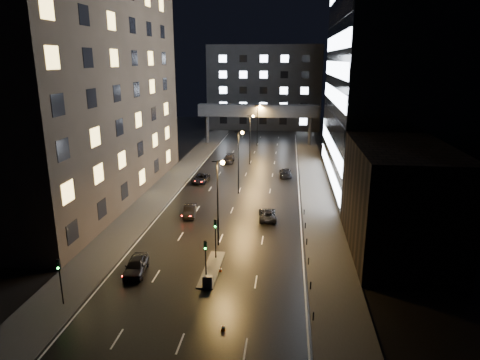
{
  "coord_description": "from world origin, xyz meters",
  "views": [
    {
      "loc": [
        7.69,
        -37.18,
        20.85
      ],
      "look_at": [
        0.94,
        21.94,
        4.0
      ],
      "focal_mm": 32.0,
      "sensor_mm": 36.0,
      "label": 1
    }
  ],
  "objects_px": {
    "car_away_b": "(190,211)",
    "car_toward_b": "(285,172)",
    "car_away_d": "(229,159)",
    "car_toward_a": "(267,214)",
    "car_away_c": "(201,178)",
    "utility_cabinet": "(207,281)",
    "car_away_a": "(136,265)"
  },
  "relations": [
    {
      "from": "car_away_d",
      "to": "car_toward_b",
      "type": "bearing_deg",
      "value": -40.47
    },
    {
      "from": "car_away_b",
      "to": "car_away_c",
      "type": "distance_m",
      "value": 16.7
    },
    {
      "from": "car_away_d",
      "to": "car_toward_a",
      "type": "xyz_separation_m",
      "value": [
        9.79,
        -32.15,
        -0.07
      ]
    },
    {
      "from": "car_away_c",
      "to": "utility_cabinet",
      "type": "xyz_separation_m",
      "value": [
        7.91,
        -35.48,
        0.0
      ]
    },
    {
      "from": "car_away_c",
      "to": "car_toward_b",
      "type": "bearing_deg",
      "value": 25.51
    },
    {
      "from": "car_away_d",
      "to": "car_toward_b",
      "type": "distance_m",
      "value": 15.54
    },
    {
      "from": "car_away_c",
      "to": "car_toward_a",
      "type": "bearing_deg",
      "value": -47.94
    },
    {
      "from": "car_away_c",
      "to": "car_away_d",
      "type": "distance_m",
      "value": 15.73
    },
    {
      "from": "car_away_c",
      "to": "utility_cabinet",
      "type": "distance_m",
      "value": 36.35
    },
    {
      "from": "car_away_d",
      "to": "utility_cabinet",
      "type": "xyz_separation_m",
      "value": [
        5.1,
        -50.95,
        -0.04
      ]
    },
    {
      "from": "car_away_b",
      "to": "car_toward_a",
      "type": "relative_size",
      "value": 0.92
    },
    {
      "from": "car_away_b",
      "to": "car_away_c",
      "type": "bearing_deg",
      "value": 88.7
    },
    {
      "from": "car_toward_a",
      "to": "car_away_a",
      "type": "bearing_deg",
      "value": 48.27
    },
    {
      "from": "car_away_b",
      "to": "car_away_c",
      "type": "height_order",
      "value": "car_away_b"
    },
    {
      "from": "car_away_d",
      "to": "car_toward_b",
      "type": "height_order",
      "value": "car_toward_b"
    },
    {
      "from": "car_away_a",
      "to": "car_toward_b",
      "type": "xyz_separation_m",
      "value": [
        14.53,
        38.86,
        -0.07
      ]
    },
    {
      "from": "car_away_a",
      "to": "car_toward_b",
      "type": "relative_size",
      "value": 0.93
    },
    {
      "from": "car_away_b",
      "to": "car_away_d",
      "type": "bearing_deg",
      "value": 80.57
    },
    {
      "from": "utility_cabinet",
      "to": "car_away_d",
      "type": "bearing_deg",
      "value": 91.88
    },
    {
      "from": "car_toward_a",
      "to": "car_toward_b",
      "type": "bearing_deg",
      "value": -100.66
    },
    {
      "from": "car_away_a",
      "to": "utility_cabinet",
      "type": "distance_m",
      "value": 7.99
    },
    {
      "from": "car_toward_b",
      "to": "utility_cabinet",
      "type": "xyz_separation_m",
      "value": [
        -6.84,
        -41.0,
        -0.05
      ]
    },
    {
      "from": "car_toward_b",
      "to": "car_away_b",
      "type": "bearing_deg",
      "value": 56.12
    },
    {
      "from": "utility_cabinet",
      "to": "car_toward_a",
      "type": "bearing_deg",
      "value": 72.17
    },
    {
      "from": "car_toward_a",
      "to": "car_away_c",
      "type": "bearing_deg",
      "value": -58.05
    },
    {
      "from": "car_away_d",
      "to": "utility_cabinet",
      "type": "bearing_deg",
      "value": -84.95
    },
    {
      "from": "car_away_b",
      "to": "car_toward_b",
      "type": "relative_size",
      "value": 0.86
    },
    {
      "from": "car_away_b",
      "to": "car_away_c",
      "type": "relative_size",
      "value": 0.88
    },
    {
      "from": "car_away_a",
      "to": "car_away_d",
      "type": "bearing_deg",
      "value": 80.33
    },
    {
      "from": "car_away_d",
      "to": "utility_cabinet",
      "type": "distance_m",
      "value": 51.2
    },
    {
      "from": "car_away_a",
      "to": "car_away_b",
      "type": "distance_m",
      "value": 16.83
    },
    {
      "from": "car_away_d",
      "to": "car_toward_a",
      "type": "height_order",
      "value": "car_away_d"
    }
  ]
}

